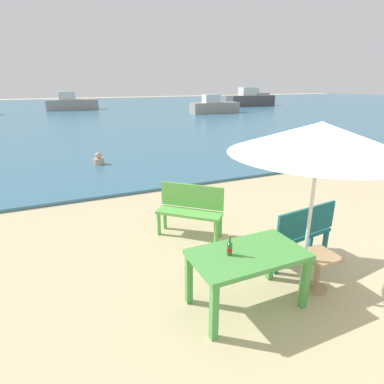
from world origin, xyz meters
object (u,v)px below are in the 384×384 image
bench_green_left (190,207)px  boat_sailboat (71,103)px  side_table_wood (318,267)px  boat_ferry (255,95)px  boat_fishing_trawler (214,106)px  patio_umbrella (320,138)px  bench_teal_center (301,230)px  swimmer_person (99,160)px  boat_tanker (250,99)px  beer_bottle_amber (229,248)px  picnic_table_green (248,260)px

bench_green_left → boat_sailboat: size_ratio=0.23×
side_table_wood → boat_ferry: 49.96m
side_table_wood → boat_fishing_trawler: 25.26m
patio_umbrella → boat_sailboat: size_ratio=0.48×
bench_teal_center → boat_ferry: bearing=55.9°
bench_teal_center → swimmer_person: size_ratio=3.01×
boat_sailboat → boat_ferry: bearing=19.1°
patio_umbrella → boat_tanker: bearing=57.1°
beer_bottle_amber → boat_ferry: (29.21, 41.28, -0.17)m
beer_bottle_amber → boat_tanker: size_ratio=0.05×
boat_tanker → swimmer_person: bearing=-134.1°
patio_umbrella → swimmer_person: size_ratio=5.61×
boat_tanker → boat_ferry: boat_tanker is taller
swimmer_person → boat_tanker: bearing=45.9°
beer_bottle_amber → boat_fishing_trawler: 25.69m
swimmer_person → boat_ferry: boat_ferry is taller
patio_umbrella → boat_tanker: 34.52m
boat_fishing_trawler → bench_green_left: bearing=-119.1°
swimmer_person → boat_sailboat: boat_sailboat is taller
bench_teal_center → bench_green_left: size_ratio=1.10×
bench_green_left → swimmer_person: bench_green_left is taller
picnic_table_green → boat_ferry: bearing=55.0°
side_table_wood → bench_teal_center: bearing=67.5°
beer_bottle_amber → bench_green_left: 2.15m
side_table_wood → swimmer_person: (-1.66, 8.13, -0.11)m
beer_bottle_amber → bench_green_left: size_ratio=0.24×
boat_ferry → swimmer_person: bearing=-131.6°
boat_sailboat → beer_bottle_amber: bearing=-91.3°
patio_umbrella → bench_green_left: size_ratio=2.05×
patio_umbrella → bench_green_left: patio_umbrella is taller
bench_teal_center → boat_fishing_trawler: boat_fishing_trawler is taller
side_table_wood → bench_green_left: (-0.89, 2.25, 0.19)m
beer_bottle_amber → swimmer_person: beer_bottle_amber is taller
picnic_table_green → swimmer_person: (-0.59, 8.00, -0.41)m
bench_green_left → swimmer_person: bearing=97.4°
boat_tanker → boat_fishing_trawler: 9.89m
beer_bottle_amber → patio_umbrella: patio_umbrella is taller
boat_tanker → bench_teal_center: bearing=-122.8°
picnic_table_green → bench_teal_center: (1.35, 0.54, -0.11)m
boat_tanker → patio_umbrella: bearing=-122.9°
picnic_table_green → boat_tanker: size_ratio=0.25×
side_table_wood → boat_sailboat: size_ratio=0.11×
boat_tanker → boat_fishing_trawler: (-7.84, -6.02, -0.16)m
beer_bottle_amber → boat_ferry: 50.56m
beer_bottle_amber → boat_ferry: bearing=54.7°
patio_umbrella → boat_tanker: (18.76, 28.95, -1.30)m
boat_sailboat → patio_umbrella: bearing=-89.4°
picnic_table_green → side_table_wood: size_ratio=2.59×
swimmer_person → picnic_table_green: bearing=-85.8°
boat_tanker → boat_fishing_trawler: bearing=-142.5°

